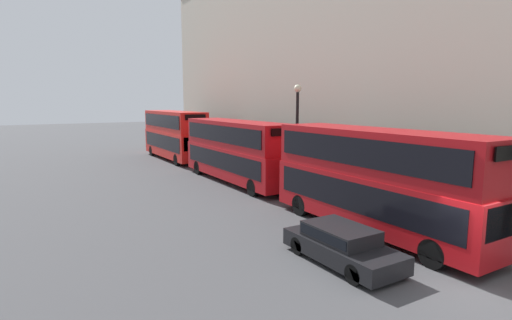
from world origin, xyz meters
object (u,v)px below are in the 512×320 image
(bus_leading, at_px, (376,176))
(pedestrian, at_px, (220,155))
(bus_third_in_queue, at_px, (174,133))
(bus_second_in_queue, at_px, (237,149))
(car_dark_sedan, at_px, (341,243))

(bus_leading, relative_size, pedestrian, 6.62)
(bus_leading, height_order, pedestrian, bus_leading)
(bus_leading, xyz_separation_m, pedestrian, (2.61, 20.30, -1.66))
(pedestrian, bearing_deg, bus_third_in_queue, 121.71)
(bus_leading, height_order, bus_second_in_queue, bus_leading)
(bus_leading, relative_size, bus_second_in_queue, 0.91)
(bus_second_in_queue, distance_m, car_dark_sedan, 14.35)
(bus_third_in_queue, bearing_deg, bus_leading, -90.00)
(bus_second_in_queue, bearing_deg, bus_third_in_queue, 90.00)
(bus_third_in_queue, xyz_separation_m, pedestrian, (2.61, -4.22, -1.76))
(bus_second_in_queue, height_order, car_dark_sedan, bus_second_in_queue)
(bus_leading, height_order, bus_third_in_queue, bus_third_in_queue)
(bus_third_in_queue, relative_size, car_dark_sedan, 2.41)
(bus_leading, height_order, car_dark_sedan, bus_leading)
(bus_second_in_queue, xyz_separation_m, car_dark_sedan, (-3.40, -13.85, -1.61))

